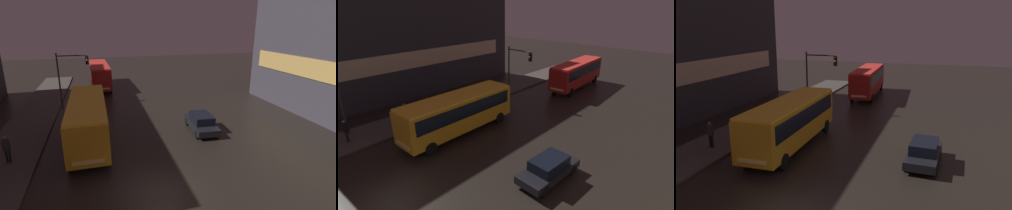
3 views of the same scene
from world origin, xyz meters
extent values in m
cube|color=#47423D|center=(-9.00, 10.00, 0.07)|extent=(4.00, 48.00, 0.15)
cube|color=beige|center=(-14.18, 11.40, 4.40)|extent=(0.24, 22.95, 1.80)
cube|color=orange|center=(-3.76, 7.79, 1.84)|extent=(2.71, 10.05, 2.57)
cube|color=black|center=(-3.76, 7.79, 2.37)|extent=(2.76, 9.25, 1.10)
cube|color=yellow|center=(-3.76, 7.79, 3.20)|extent=(2.66, 9.84, 0.16)
cube|color=#F4CC72|center=(-3.70, 2.76, 0.95)|extent=(1.81, 0.12, 0.20)
cylinder|color=black|center=(-2.52, 4.20, 0.50)|extent=(0.26, 1.00, 1.00)
cylinder|color=black|center=(-4.91, 4.17, 0.50)|extent=(0.26, 1.00, 1.00)
cylinder|color=black|center=(-2.61, 11.41, 0.50)|extent=(0.26, 1.00, 1.00)
cylinder|color=black|center=(-5.00, 11.38, 0.50)|extent=(0.26, 1.00, 1.00)
cube|color=#AD1E19|center=(-2.62, 25.75, 1.84)|extent=(2.81, 10.06, 2.58)
cube|color=black|center=(-2.62, 25.75, 2.38)|extent=(2.83, 9.27, 1.10)
cube|color=red|center=(-2.62, 25.75, 3.21)|extent=(2.75, 9.86, 0.16)
cube|color=#F4CC72|center=(-2.39, 20.76, 0.95)|extent=(1.64, 0.18, 0.20)
cylinder|color=black|center=(-1.38, 22.23, 0.50)|extent=(0.30, 1.01, 1.00)
cylinder|color=black|center=(-3.52, 22.13, 0.50)|extent=(0.30, 1.01, 1.00)
cylinder|color=black|center=(-1.72, 29.38, 0.50)|extent=(0.30, 1.01, 1.00)
cylinder|color=black|center=(-3.86, 29.28, 0.50)|extent=(0.30, 1.01, 1.00)
cube|color=black|center=(5.25, 7.56, 0.55)|extent=(2.07, 4.39, 0.50)
cube|color=black|center=(5.25, 7.56, 1.13)|extent=(1.69, 2.45, 0.66)
cylinder|color=black|center=(6.00, 6.07, 0.32)|extent=(0.24, 0.65, 0.64)
cylinder|color=black|center=(4.33, 6.16, 0.32)|extent=(0.24, 0.65, 0.64)
cylinder|color=black|center=(6.16, 8.96, 0.32)|extent=(0.24, 0.65, 0.64)
cylinder|color=black|center=(4.50, 9.05, 0.32)|extent=(0.24, 0.65, 0.64)
cylinder|color=black|center=(-8.81, 5.60, 0.59)|extent=(0.14, 0.14, 0.87)
cylinder|color=black|center=(-8.63, 5.60, 0.59)|extent=(0.14, 0.14, 0.87)
cylinder|color=#333338|center=(-8.72, 5.60, 1.38)|extent=(0.61, 0.61, 0.73)
sphere|color=#8C664C|center=(-8.72, 5.60, 1.86)|extent=(0.22, 0.22, 0.22)
cylinder|color=#2D2D2D|center=(-6.78, 17.46, 2.87)|extent=(0.16, 0.16, 5.75)
cylinder|color=#2D2D2D|center=(-5.30, 17.46, 5.45)|extent=(2.96, 0.12, 0.12)
cube|color=black|center=(-3.82, 17.46, 4.95)|extent=(0.30, 0.24, 0.90)
sphere|color=#390706|center=(-3.82, 17.32, 5.23)|extent=(0.18, 0.18, 0.18)
sphere|color=gold|center=(-3.82, 17.32, 4.95)|extent=(0.18, 0.18, 0.18)
sphere|color=black|center=(-3.82, 17.32, 4.67)|extent=(0.18, 0.18, 0.18)
camera|label=1|loc=(-2.73, -11.45, 8.69)|focal=28.00mm
camera|label=2|loc=(12.36, -4.26, 10.30)|focal=28.00mm
camera|label=3|loc=(6.20, -11.70, 8.33)|focal=35.00mm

